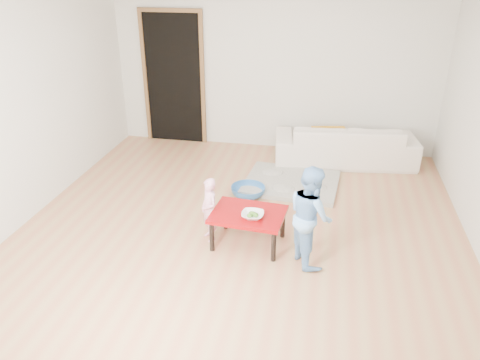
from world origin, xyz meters
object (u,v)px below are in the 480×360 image
(sofa, at_px, (345,143))
(red_table, at_px, (248,228))
(child_pink, at_px, (209,210))
(bowl, at_px, (253,215))
(basin, at_px, (248,192))
(child_blue, at_px, (310,215))

(sofa, xyz_separation_m, red_table, (-1.02, -2.46, -0.11))
(red_table, bearing_deg, sofa, 67.54)
(red_table, height_order, child_pink, child_pink)
(sofa, height_order, bowl, sofa)
(bowl, xyz_separation_m, child_pink, (-0.49, 0.11, -0.05))
(sofa, relative_size, basin, 4.62)
(sofa, relative_size, red_table, 2.69)
(bowl, distance_m, child_pink, 0.50)
(sofa, xyz_separation_m, bowl, (-0.96, -2.55, 0.11))
(bowl, height_order, child_pink, child_pink)
(basin, bearing_deg, child_pink, -102.38)
(child_pink, bearing_deg, basin, 127.81)
(sofa, height_order, child_pink, child_pink)
(red_table, xyz_separation_m, basin, (-0.19, 1.08, -0.12))
(bowl, xyz_separation_m, basin, (-0.26, 1.17, -0.34))
(bowl, bearing_deg, basin, 102.35)
(child_blue, bearing_deg, bowl, 54.28)
(child_pink, bearing_deg, bowl, 38.03)
(child_blue, relative_size, basin, 2.35)
(child_pink, height_order, basin, child_pink)
(red_table, xyz_separation_m, child_pink, (-0.43, 0.02, 0.17))
(child_blue, bearing_deg, sofa, -35.06)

